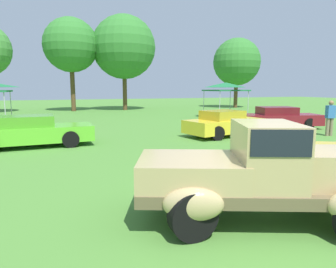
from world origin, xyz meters
TOP-DOWN VIEW (x-y plane):
  - ground_plane at (0.00, 0.00)m, footprint 120.00×120.00m
  - feature_pickup_truck at (-0.17, 0.01)m, footprint 4.29×2.96m
  - show_car_lime at (-4.21, 8.69)m, footprint 4.61×1.83m
  - show_car_yellow at (4.25, 8.29)m, footprint 4.18×2.48m
  - show_car_burgundy at (8.64, 9.59)m, footprint 4.78×2.88m
  - spectator_by_row at (8.95, 6.48)m, footprint 0.44×0.32m
  - canopy_tent_center_field at (9.31, 16.36)m, footprint 2.75×2.75m
  - treeline_center at (-1.30, 27.50)m, footprint 5.24×5.24m
  - treeline_mid_right at (3.87, 27.20)m, footprint 6.45×6.45m
  - treeline_far_right at (16.91, 26.31)m, footprint 5.41×5.41m

SIDE VIEW (x-z plane):
  - ground_plane at x=0.00m, z-range 0.00..0.00m
  - show_car_yellow at x=4.25m, z-range -0.01..1.21m
  - show_car_burgundy at x=8.64m, z-range -0.01..1.21m
  - show_car_lime at x=-4.21m, z-range -0.01..1.21m
  - feature_pickup_truck at x=-0.17m, z-range 0.01..1.71m
  - spectator_by_row at x=8.95m, z-range 0.07..1.76m
  - canopy_tent_center_field at x=9.31m, z-range 1.07..3.78m
  - treeline_far_right at x=16.91m, z-range 1.27..9.25m
  - treeline_center at x=-1.30m, z-range 1.87..10.91m
  - treeline_mid_right at x=3.87m, z-range 1.58..11.23m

